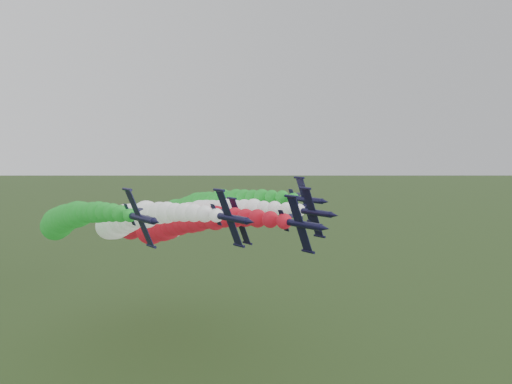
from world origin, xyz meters
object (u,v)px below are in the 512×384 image
(jet_outer_left, at_px, (65,220))
(jet_inner_right, at_px, (192,217))
(jet_lead, at_px, (172,225))
(jet_inner_left, at_px, (125,221))
(jet_outer_right, at_px, (197,207))
(jet_trail, at_px, (148,222))

(jet_outer_left, bearing_deg, jet_inner_right, -9.51)
(jet_lead, xyz_separation_m, jet_outer_left, (-22.55, 15.55, 1.39))
(jet_inner_left, relative_size, jet_inner_right, 0.99)
(jet_inner_left, bearing_deg, jet_inner_right, 4.41)
(jet_outer_left, bearing_deg, jet_outer_right, 2.41)
(jet_outer_left, bearing_deg, jet_inner_left, -29.61)
(jet_lead, distance_m, jet_inner_right, 15.48)
(jet_outer_right, distance_m, jet_trail, 15.69)
(jet_lead, bearing_deg, jet_inner_right, 39.10)
(jet_inner_left, bearing_deg, jet_trail, 45.86)
(jet_outer_right, bearing_deg, jet_inner_right, -130.48)
(jet_trail, bearing_deg, jet_lead, -100.25)
(jet_inner_right, xyz_separation_m, jet_outer_left, (-34.56, 5.79, 1.40))
(jet_inner_right, distance_m, jet_trail, 14.75)
(jet_lead, height_order, jet_inner_left, jet_inner_left)
(jet_inner_right, xyz_separation_m, jet_outer_right, (6.41, 7.51, 1.70))
(jet_inner_right, height_order, jet_trail, jet_inner_right)
(jet_lead, relative_size, jet_trail, 1.00)
(jet_lead, bearing_deg, jet_outer_right, 43.16)
(jet_outer_right, bearing_deg, jet_trail, 162.17)
(jet_lead, height_order, jet_outer_right, jet_outer_right)
(jet_outer_right, bearing_deg, jet_lead, -136.84)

